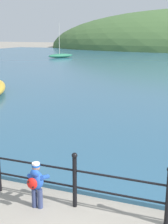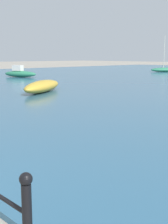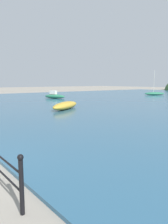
% 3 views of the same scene
% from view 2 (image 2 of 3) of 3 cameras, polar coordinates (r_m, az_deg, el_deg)
% --- Properties ---
extents(boat_blue_hull, '(2.98, 3.51, 4.66)m').
position_cam_2_polar(boat_blue_hull, '(42.40, 14.55, 7.52)').
color(boat_blue_hull, '#287551').
rests_on(boat_blue_hull, water).
extents(boat_green_fishing, '(3.71, 2.31, 1.18)m').
position_cam_2_polar(boat_green_fishing, '(31.79, -11.63, 6.96)').
color(boat_green_fishing, '#287551').
rests_on(boat_green_fishing, water).
extents(boat_nearest_quay, '(3.44, 4.48, 0.68)m').
position_cam_2_polar(boat_nearest_quay, '(18.49, -7.60, 4.70)').
color(boat_nearest_quay, gold).
rests_on(boat_nearest_quay, water).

